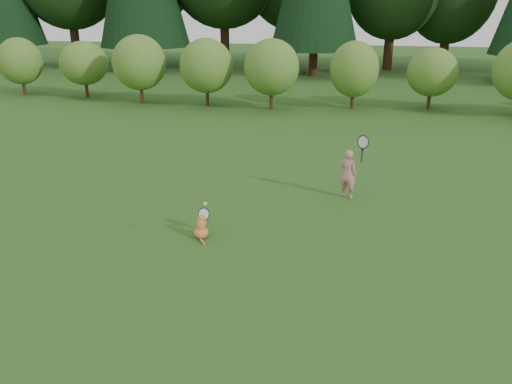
# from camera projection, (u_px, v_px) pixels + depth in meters

# --- Properties ---
(ground) EXTENTS (100.00, 100.00, 0.00)m
(ground) POSITION_uv_depth(u_px,v_px,m) (235.00, 245.00, 8.54)
(ground) COLOR #245116
(ground) RESTS_ON ground
(shrub_row) EXTENTS (28.00, 3.00, 2.80)m
(shrub_row) POSITION_uv_depth(u_px,v_px,m) (312.00, 72.00, 19.99)
(shrub_row) COLOR #446A21
(shrub_row) RESTS_ON ground
(child) EXTENTS (0.61, 0.39, 1.57)m
(child) POSITION_uv_depth(u_px,v_px,m) (349.00, 173.00, 10.54)
(child) COLOR #D17D85
(child) RESTS_ON ground
(cat) EXTENTS (0.34, 0.59, 0.59)m
(cat) POSITION_uv_depth(u_px,v_px,m) (201.00, 225.00, 8.78)
(cat) COLOR #C97226
(cat) RESTS_ON ground
(tennis_ball) EXTENTS (0.07, 0.07, 0.07)m
(tennis_ball) POSITION_uv_depth(u_px,v_px,m) (205.00, 204.00, 8.06)
(tennis_ball) COLOR #CBD619
(tennis_ball) RESTS_ON ground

